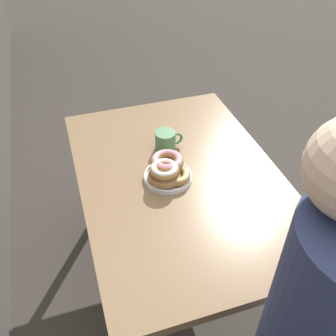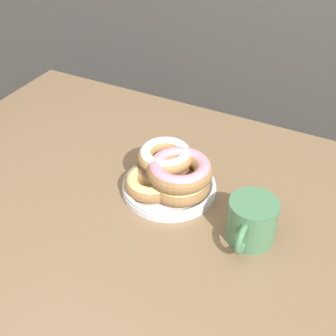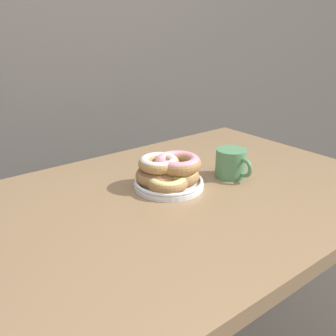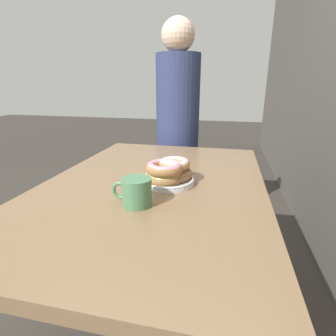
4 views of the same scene
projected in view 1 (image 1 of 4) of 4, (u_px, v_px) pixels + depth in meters
The scene contains 4 objects.
ground_plane at pixel (219, 264), 2.07m from camera, with size 14.00×14.00×0.00m, color #38332D.
dining_table at pixel (180, 189), 1.60m from camera, with size 1.21×0.82×0.72m.
donut_plate at pixel (168, 171), 1.51m from camera, with size 0.22×0.21×0.09m.
coffee_mug at pixel (166, 140), 1.67m from camera, with size 0.09×0.13×0.09m.
Camera 1 is at (-1.09, 0.65, 1.75)m, focal length 40.00 mm.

